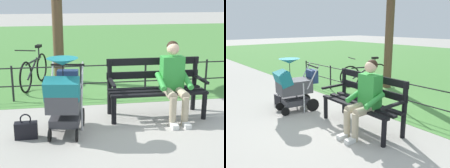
# 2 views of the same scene
# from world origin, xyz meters

# --- Properties ---
(ground_plane) EXTENTS (60.00, 60.00, 0.00)m
(ground_plane) POSITION_xyz_m (0.00, 0.00, 0.00)
(ground_plane) COLOR #ADA89E
(park_bench) EXTENTS (1.61, 0.62, 0.96)m
(park_bench) POSITION_xyz_m (-0.51, -0.12, 0.53)
(park_bench) COLOR black
(park_bench) RESTS_ON ground
(person_on_bench) EXTENTS (0.54, 0.74, 1.28)m
(person_on_bench) POSITION_xyz_m (-0.75, 0.11, 0.68)
(person_on_bench) COLOR tan
(person_on_bench) RESTS_ON ground
(stroller) EXTENTS (0.63, 0.95, 1.15)m
(stroller) POSITION_xyz_m (1.01, 0.46, 0.59)
(stroller) COLOR black
(stroller) RESTS_ON ground
(handbag) EXTENTS (0.32, 0.14, 0.37)m
(handbag) POSITION_xyz_m (1.57, 0.53, 0.13)
(handbag) COLOR black
(handbag) RESTS_ON ground
(park_fence) EXTENTS (6.52, 0.04, 0.70)m
(park_fence) POSITION_xyz_m (0.00, -1.26, 0.42)
(park_fence) COLOR black
(park_fence) RESTS_ON ground
(bicycle) EXTENTS (0.61, 1.60, 0.89)m
(bicycle) POSITION_xyz_m (1.59, -2.33, 0.36)
(bicycle) COLOR black
(bicycle) RESTS_ON ground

